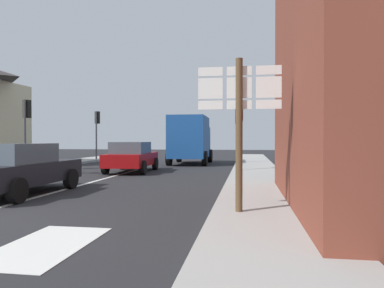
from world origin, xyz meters
TOP-DOWN VIEW (x-y plane):
  - ground_plane at (0.00, 10.00)m, footprint 80.00×80.00m
  - sidewalk_right at (6.10, 8.00)m, footprint 2.27×44.00m
  - lane_centre_stripe at (0.00, 6.00)m, footprint 0.16×12.00m
  - lane_turn_arrow at (2.73, -1.00)m, footprint 1.20×2.20m
  - sedan_near at (-0.79, 3.39)m, footprint 1.97×4.20m
  - sedan_far at (0.10, 10.83)m, footprint 2.14×4.29m
  - delivery_truck at (2.05, 16.85)m, footprint 2.52×5.02m
  - route_sign_post at (5.53, 1.31)m, footprint 1.66×0.14m
  - traffic_light_near_left at (-5.27, 10.48)m, footprint 0.30×0.49m
  - traffic_light_far_right at (5.27, 17.35)m, footprint 0.30×0.49m
  - traffic_light_far_left at (-5.27, 18.95)m, footprint 0.30×0.49m
  - traffic_light_near_right at (5.27, 11.41)m, footprint 0.30×0.49m

SIDE VIEW (x-z plane):
  - ground_plane at x=0.00m, z-range 0.00..0.00m
  - lane_centre_stripe at x=0.00m, z-range 0.00..0.01m
  - lane_turn_arrow at x=2.73m, z-range 0.00..0.01m
  - sidewalk_right at x=6.10m, z-range 0.00..0.14m
  - sedan_near at x=-0.79m, z-range 0.03..1.50m
  - sedan_far at x=0.10m, z-range 0.03..1.50m
  - delivery_truck at x=2.05m, z-range 0.13..3.18m
  - route_sign_post at x=5.53m, z-range 0.40..3.60m
  - traffic_light_near_right at x=5.27m, z-range 0.78..4.03m
  - traffic_light_near_left at x=-5.27m, z-range 0.86..4.44m
  - traffic_light_far_left at x=-5.27m, z-range 0.88..4.55m
  - traffic_light_far_right at x=5.27m, z-range 0.89..4.61m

